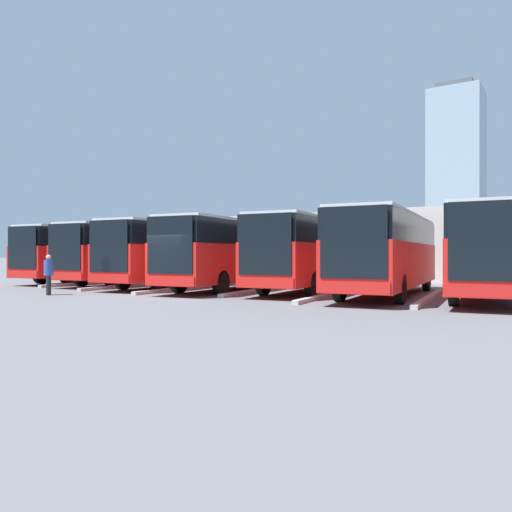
{
  "coord_description": "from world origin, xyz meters",
  "views": [
    {
      "loc": [
        -14.12,
        15.26,
        1.7
      ],
      "look_at": [
        -0.82,
        -5.76,
        1.65
      ],
      "focal_mm": 35.0,
      "sensor_mm": 36.0,
      "label": 1
    }
  ],
  "objects_px": {
    "bus_0": "(491,251)",
    "bus_5": "(140,252)",
    "bus_3": "(238,252)",
    "pedestrian": "(49,273)",
    "bus_1": "(389,251)",
    "bus_2": "(315,251)",
    "bus_6": "(99,252)",
    "bus_4": "(182,252)"
  },
  "relations": [
    {
      "from": "bus_5",
      "to": "pedestrian",
      "type": "bearing_deg",
      "value": 103.44
    },
    {
      "from": "bus_3",
      "to": "bus_4",
      "type": "height_order",
      "value": "same"
    },
    {
      "from": "bus_6",
      "to": "pedestrian",
      "type": "distance_m",
      "value": 10.86
    },
    {
      "from": "bus_6",
      "to": "pedestrian",
      "type": "relative_size",
      "value": 6.86
    },
    {
      "from": "bus_0",
      "to": "bus_3",
      "type": "bearing_deg",
      "value": -3.21
    },
    {
      "from": "bus_6",
      "to": "pedestrian",
      "type": "bearing_deg",
      "value": 122.47
    },
    {
      "from": "bus_3",
      "to": "bus_5",
      "type": "bearing_deg",
      "value": -12.59
    },
    {
      "from": "bus_0",
      "to": "bus_5",
      "type": "xyz_separation_m",
      "value": [
        19.12,
        -0.15,
        0.0
      ]
    },
    {
      "from": "bus_1",
      "to": "bus_5",
      "type": "relative_size",
      "value": 1.0
    },
    {
      "from": "bus_1",
      "to": "bus_4",
      "type": "xyz_separation_m",
      "value": [
        11.47,
        -0.19,
        0.0
      ]
    },
    {
      "from": "bus_0",
      "to": "bus_6",
      "type": "relative_size",
      "value": 1.0
    },
    {
      "from": "bus_5",
      "to": "bus_6",
      "type": "relative_size",
      "value": 1.0
    },
    {
      "from": "bus_0",
      "to": "bus_1",
      "type": "height_order",
      "value": "same"
    },
    {
      "from": "bus_0",
      "to": "bus_3",
      "type": "xyz_separation_m",
      "value": [
        11.47,
        0.66,
        0.0
      ]
    },
    {
      "from": "bus_5",
      "to": "bus_6",
      "type": "bearing_deg",
      "value": -9.39
    },
    {
      "from": "bus_2",
      "to": "bus_3",
      "type": "height_order",
      "value": "same"
    },
    {
      "from": "bus_1",
      "to": "bus_4",
      "type": "distance_m",
      "value": 11.47
    },
    {
      "from": "bus_2",
      "to": "bus_3",
      "type": "distance_m",
      "value": 3.94
    },
    {
      "from": "pedestrian",
      "to": "bus_3",
      "type": "bearing_deg",
      "value": -89.73
    },
    {
      "from": "bus_1",
      "to": "bus_2",
      "type": "height_order",
      "value": "same"
    },
    {
      "from": "pedestrian",
      "to": "bus_5",
      "type": "bearing_deg",
      "value": -37.58
    },
    {
      "from": "bus_6",
      "to": "bus_2",
      "type": "bearing_deg",
      "value": 173.34
    },
    {
      "from": "bus_0",
      "to": "bus_5",
      "type": "relative_size",
      "value": 1.0
    },
    {
      "from": "bus_2",
      "to": "bus_6",
      "type": "relative_size",
      "value": 1.0
    },
    {
      "from": "bus_1",
      "to": "bus_6",
      "type": "bearing_deg",
      "value": -9.35
    },
    {
      "from": "bus_3",
      "to": "bus_6",
      "type": "relative_size",
      "value": 1.0
    },
    {
      "from": "bus_4",
      "to": "bus_5",
      "type": "relative_size",
      "value": 1.0
    },
    {
      "from": "bus_3",
      "to": "bus_6",
      "type": "distance_m",
      "value": 11.52
    },
    {
      "from": "bus_1",
      "to": "bus_3",
      "type": "xyz_separation_m",
      "value": [
        7.65,
        0.06,
        0.0
      ]
    },
    {
      "from": "bus_6",
      "to": "bus_4",
      "type": "bearing_deg",
      "value": 167.79
    },
    {
      "from": "bus_1",
      "to": "bus_6",
      "type": "distance_m",
      "value": 19.15
    },
    {
      "from": "bus_3",
      "to": "bus_4",
      "type": "relative_size",
      "value": 1.0
    },
    {
      "from": "bus_1",
      "to": "bus_3",
      "type": "relative_size",
      "value": 1.0
    },
    {
      "from": "bus_5",
      "to": "bus_6",
      "type": "xyz_separation_m",
      "value": [
        3.82,
        -0.19,
        0.0
      ]
    },
    {
      "from": "bus_2",
      "to": "bus_4",
      "type": "bearing_deg",
      "value": -1.12
    },
    {
      "from": "bus_1",
      "to": "bus_6",
      "type": "relative_size",
      "value": 1.0
    },
    {
      "from": "bus_4",
      "to": "bus_6",
      "type": "distance_m",
      "value": 7.69
    },
    {
      "from": "bus_0",
      "to": "bus_3",
      "type": "height_order",
      "value": "same"
    },
    {
      "from": "bus_0",
      "to": "bus_5",
      "type": "height_order",
      "value": "same"
    },
    {
      "from": "bus_1",
      "to": "bus_0",
      "type": "bearing_deg",
      "value": -177.53
    },
    {
      "from": "bus_2",
      "to": "bus_3",
      "type": "xyz_separation_m",
      "value": [
        3.82,
        0.97,
        0.0
      ]
    },
    {
      "from": "bus_2",
      "to": "bus_5",
      "type": "distance_m",
      "value": 11.47
    }
  ]
}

